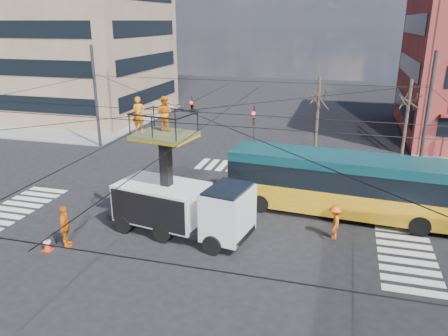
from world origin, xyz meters
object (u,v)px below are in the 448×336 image
at_px(city_bus, 346,184).
at_px(flagger, 334,222).
at_px(traffic_cone, 47,244).
at_px(utility_truck, 182,193).
at_px(worker_ground, 65,227).

bearing_deg(city_bus, flagger, -93.17).
distance_m(city_bus, traffic_cone, 14.72).
distance_m(utility_truck, traffic_cone, 6.37).
height_order(city_bus, worker_ground, city_bus).
bearing_deg(traffic_cone, city_bus, 30.62).
bearing_deg(worker_ground, traffic_cone, 111.41).
xyz_separation_m(traffic_cone, flagger, (12.23, 4.58, 0.52)).
bearing_deg(flagger, traffic_cone, -69.49).
xyz_separation_m(worker_ground, flagger, (11.62, 4.00, -0.14)).
xyz_separation_m(utility_truck, city_bus, (7.39, 4.27, -0.38)).
bearing_deg(traffic_cone, flagger, 20.52).
xyz_separation_m(city_bus, worker_ground, (-12.01, -6.89, -0.75)).
relative_size(city_bus, worker_ground, 6.30).
height_order(city_bus, flagger, city_bus).
relative_size(city_bus, traffic_cone, 19.29).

